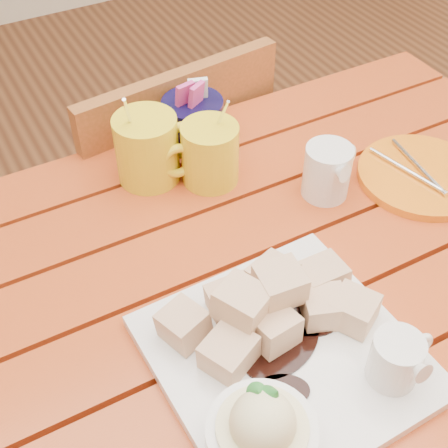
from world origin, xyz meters
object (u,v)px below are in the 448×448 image
dessert_plate (282,362)px  coffee_mug_left (208,153)px  table (250,342)px  coffee_mug_right (149,147)px  orange_saucer (423,175)px  chair_far (162,202)px

dessert_plate → coffee_mug_left: (0.09, 0.36, 0.02)m
table → coffee_mug_right: (-0.02, 0.28, 0.16)m
table → dessert_plate: (-0.03, -0.12, 0.14)m
orange_saucer → chair_far: bearing=121.4°
chair_far → dessert_plate: bearing=72.8°
coffee_mug_right → dessert_plate: bearing=-86.3°
coffee_mug_left → table: bearing=-95.3°
coffee_mug_left → orange_saucer: 0.34m
orange_saucer → chair_far: chair_far is taller
coffee_mug_left → coffee_mug_right: (-0.08, 0.05, 0.01)m
coffee_mug_left → coffee_mug_right: bearing=155.0°
coffee_mug_left → orange_saucer: bearing=-19.8°
dessert_plate → coffee_mug_left: coffee_mug_left is taller
coffee_mug_right → chair_far: coffee_mug_right is taller
dessert_plate → coffee_mug_right: (0.02, 0.41, 0.02)m
table → orange_saucer: orange_saucer is taller
coffee_mug_right → coffee_mug_left: bearing=-27.6°
table → coffee_mug_right: bearing=93.2°
orange_saucer → chair_far: (-0.27, 0.44, -0.29)m
table → orange_saucer: 0.38m
coffee_mug_left → coffee_mug_right: 0.09m
coffee_mug_right → chair_far: bearing=72.3°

